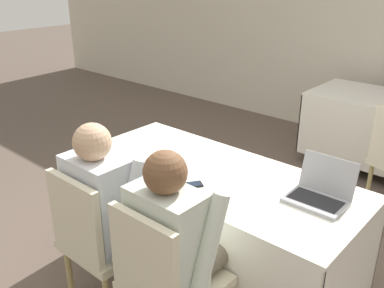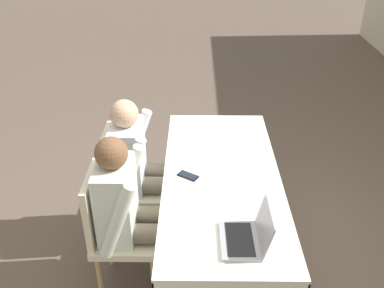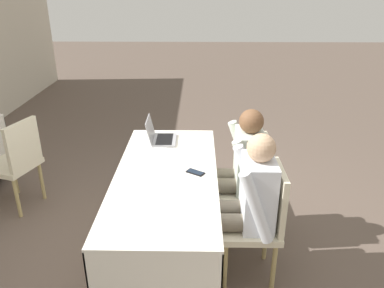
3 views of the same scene
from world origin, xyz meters
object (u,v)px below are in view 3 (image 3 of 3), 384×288
Objects in this scene: laptop at (160,137)px; person_checkered_shirt at (246,200)px; chair_near_left at (259,218)px; cell_phone at (195,172)px; chair_far_spare at (16,160)px; person_white_shirt at (239,167)px; chair_near_right at (250,183)px.

person_checkered_shirt reaches higher than laptop.
person_checkered_shirt is at bearing -90.00° from chair_near_left.
cell_phone is (-0.63, -0.33, -0.04)m from laptop.
chair_far_spare is at bearing 102.00° from cell_phone.
person_checkered_shirt is (-0.94, -2.12, 0.16)m from chair_far_spare.
person_white_shirt is at bearing 96.68° from chair_far_spare.
person_white_shirt is at bearing -180.00° from person_checkered_shirt.
person_checkered_shirt is at bearing -93.38° from cell_phone.
chair_near_left is 0.78× the size of person_checkered_shirt.
chair_near_left is at bearing 11.31° from person_white_shirt.
laptop is 1.14m from person_checkered_shirt.
chair_near_right is 0.78× the size of person_white_shirt.
chair_near_left reaches higher than cell_phone.
chair_near_right reaches higher than cell_phone.
laptop reaches higher than chair_near_right.
laptop is at bearing -138.07° from chair_near_left.
cell_phone is at bearing -62.00° from chair_near_right.
person_checkered_shirt reaches higher than chair_far_spare.
laptop is 1.45m from chair_far_spare.
chair_near_right is 2.27m from chair_far_spare.
chair_near_left is at bearing -86.89° from cell_phone.
cell_phone is 0.13× the size of person_white_shirt.
chair_far_spare is at bearing -100.55° from chair_near_right.
laptop is 0.34× the size of chair_near_right.
laptop is at bearing -118.18° from person_white_shirt.
laptop is 0.34× the size of chair_far_spare.
person_checkered_shirt is at bearing 83.94° from chair_far_spare.
chair_near_left is (-0.27, -0.47, -0.23)m from cell_phone.
person_checkered_shirt is 1.00× the size of person_white_shirt.
cell_phone is 0.59m from chair_near_left.
person_checkered_shirt reaches higher than chair_near_left.
person_white_shirt is at bearing -168.69° from chair_near_left.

